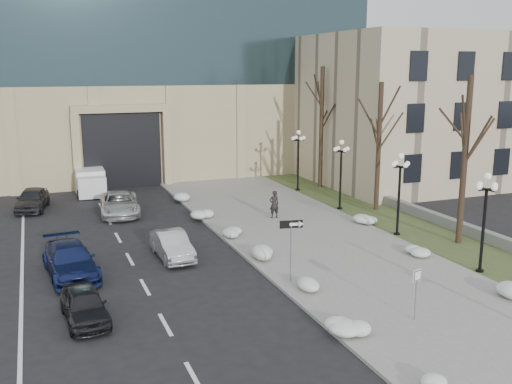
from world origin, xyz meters
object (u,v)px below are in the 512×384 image
lamppost_b (400,183)px  car_c (70,261)px  car_a (84,305)px  car_e (32,199)px  one_way_sign (295,231)px  lamppost_c (341,165)px  pedestrian (274,204)px  car_d (119,204)px  lamppost_a (485,209)px  lamppost_d (298,152)px  car_b (172,245)px  box_truck (90,180)px  keep_sign (417,284)px

lamppost_b → car_c: bearing=179.5°
car_a → car_e: (-1.65, 19.22, 0.12)m
one_way_sign → lamppost_b: 9.65m
lamppost_c → pedestrian: bearing=-173.3°
car_a → lamppost_b: (17.53, 5.04, 2.44)m
car_e → car_a: bearing=-74.4°
car_d → pedestrian: pedestrian is taller
one_way_sign → lamppost_a: (8.53, -2.05, 0.69)m
car_c → lamppost_a: lamppost_a is taller
car_e → lamppost_d: bearing=7.1°
car_e → lamppost_b: (19.18, -14.18, 2.33)m
car_e → pedestrian: (14.13, -8.28, 0.25)m
car_d → one_way_sign: size_ratio=1.80×
car_d → lamppost_b: size_ratio=1.09×
car_d → lamppost_b: 17.77m
car_b → one_way_sign: (4.23, -5.39, 1.72)m
lamppost_a → lamppost_d: bearing=90.0°
car_b → box_truck: 17.86m
car_d → lamppost_c: (13.91, -4.30, 2.35)m
lamppost_a → lamppost_c: bearing=90.0°
car_b → pedestrian: pedestrian is taller
car_a → car_b: 7.65m
lamppost_a → keep_sign: bearing=-151.9°
car_e → keep_sign: keep_sign is taller
car_b → car_e: bearing=114.3°
lamppost_d → keep_sign: bearing=-104.9°
car_e → lamppost_d: size_ratio=0.92×
pedestrian → lamppost_b: size_ratio=0.37×
lamppost_b → lamppost_d: bearing=90.0°
lamppost_d → car_e: bearing=176.5°
one_way_sign → lamppost_d: (8.53, 17.45, 0.69)m
car_e → lamppost_a: (19.18, -20.68, 2.33)m
box_truck → lamppost_b: 24.03m
car_d → lamppost_a: 22.32m
car_b → lamppost_b: size_ratio=0.85×
car_d → pedestrian: 10.12m
car_e → lamppost_c: (19.18, -7.68, 2.33)m
one_way_sign → lamppost_d: size_ratio=0.61×
lamppost_b → pedestrian: bearing=130.6°
one_way_sign → box_truck: bearing=116.4°
car_e → pedestrian: bearing=-19.7°
pedestrian → box_truck: (-9.94, 12.75, -0.08)m
car_c → car_d: (3.77, 10.64, -0.01)m
car_c → car_e: 14.10m
car_c → pedestrian: 13.87m
keep_sign → lamppost_b: bearing=42.5°
car_d → car_c: bearing=-103.9°
lamppost_a → lamppost_b: (0.00, 6.50, 0.00)m
car_c → pedestrian: pedestrian is taller
car_a → lamppost_d: lamppost_d is taller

